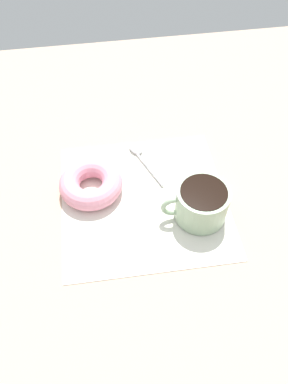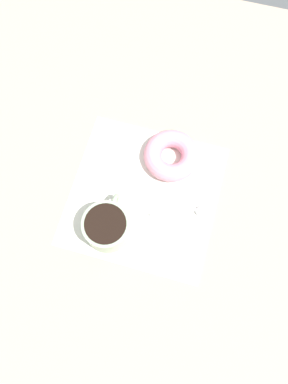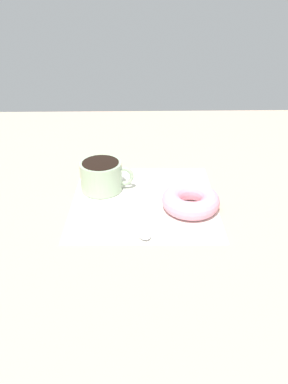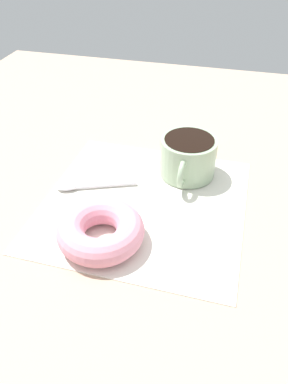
# 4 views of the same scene
# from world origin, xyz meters

# --- Properties ---
(ground_plane) EXTENTS (1.20, 1.20, 0.02)m
(ground_plane) POSITION_xyz_m (0.00, 0.00, -0.01)
(ground_plane) COLOR tan
(napkin) EXTENTS (0.31, 0.31, 0.00)m
(napkin) POSITION_xyz_m (0.03, 0.02, 0.00)
(napkin) COLOR white
(napkin) RESTS_ON ground_plane
(coffee_cup) EXTENTS (0.09, 0.12, 0.07)m
(coffee_cup) POSITION_xyz_m (-0.02, -0.07, 0.04)
(coffee_cup) COLOR #9EB793
(coffee_cup) RESTS_ON napkin
(donut) EXTENTS (0.12, 0.12, 0.04)m
(donut) POSITION_xyz_m (0.06, 0.12, 0.02)
(donut) COLOR pink
(donut) RESTS_ON napkin
(spoon) EXTENTS (0.13, 0.06, 0.01)m
(spoon) POSITION_xyz_m (0.14, 0.01, 0.01)
(spoon) COLOR silver
(spoon) RESTS_ON napkin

